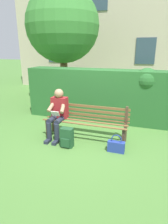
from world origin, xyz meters
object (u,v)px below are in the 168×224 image
park_bench (86,120)px  tree (61,28)px  backpack (67,138)px  person_seated (58,112)px  handbag (116,146)px

park_bench → tree: (2.12, -3.26, 2.43)m
park_bench → tree: size_ratio=0.47×
park_bench → backpack: park_bench is taller
tree → backpack: size_ratio=9.76×
person_seated → handbag: bearing=168.3°
backpack → handbag: (-1.09, -0.12, -0.09)m
handbag → person_seated: bearing=-11.7°
backpack → park_bench: bearing=-113.1°
tree → person_seated: bearing=112.8°
person_seated → park_bench: bearing=-164.9°
park_bench → person_seated: person_seated is taller
backpack → handbag: size_ratio=1.12×
park_bench → backpack: size_ratio=4.58×
person_seated → tree: tree is taller
person_seated → handbag: size_ratio=2.99×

